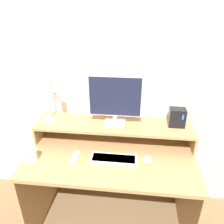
# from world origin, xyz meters

# --- Properties ---
(wall_back) EXTENTS (6.00, 0.05, 2.50)m
(wall_back) POSITION_xyz_m (0.00, 0.77, 1.25)
(wall_back) COLOR beige
(wall_back) RESTS_ON ground_plane
(desk) EXTENTS (1.34, 0.73, 0.77)m
(desk) POSITION_xyz_m (0.00, 0.37, 0.55)
(desk) COLOR #A87F51
(desk) RESTS_ON ground_plane
(monitor_shelf) EXTENTS (1.34, 0.32, 0.16)m
(monitor_shelf) POSITION_xyz_m (0.00, 0.57, 0.91)
(monitor_shelf) COLOR #A87F51
(monitor_shelf) RESTS_ON desk
(monitor) EXTENTS (0.44, 0.14, 0.43)m
(monitor) POSITION_xyz_m (0.01, 0.58, 1.16)
(monitor) COLOR #BCBCC1
(monitor) RESTS_ON monitor_shelf
(desk_lamp) EXTENTS (0.16, 0.18, 0.41)m
(desk_lamp) POSITION_xyz_m (-0.54, 0.53, 1.15)
(desk_lamp) COLOR silver
(desk_lamp) RESTS_ON monitor_shelf
(router_dock) EXTENTS (0.13, 0.10, 0.16)m
(router_dock) POSITION_xyz_m (0.52, 0.60, 1.01)
(router_dock) COLOR black
(router_dock) RESTS_ON monitor_shelf
(keyboard) EXTENTS (0.36, 0.13, 0.02)m
(keyboard) POSITION_xyz_m (0.03, 0.30, 0.78)
(keyboard) COLOR white
(keyboard) RESTS_ON desk
(mouse) EXTENTS (0.06, 0.10, 0.03)m
(mouse) POSITION_xyz_m (0.29, 0.30, 0.78)
(mouse) COLOR white
(mouse) RESTS_ON desk
(remote_control) EXTENTS (0.05, 0.15, 0.02)m
(remote_control) POSITION_xyz_m (-0.28, 0.28, 0.78)
(remote_control) COLOR white
(remote_control) RESTS_ON desk
(mug) EXTENTS (0.09, 0.09, 0.09)m
(mug) POSITION_xyz_m (-0.60, 0.23, 0.81)
(mug) COLOR white
(mug) RESTS_ON desk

